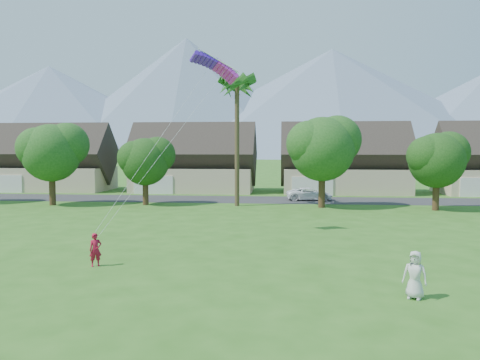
# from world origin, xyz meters

# --- Properties ---
(ground) EXTENTS (500.00, 500.00, 0.00)m
(ground) POSITION_xyz_m (0.00, 0.00, 0.00)
(ground) COLOR #2D6019
(ground) RESTS_ON ground
(street) EXTENTS (90.00, 7.00, 0.01)m
(street) POSITION_xyz_m (0.00, 34.00, 0.01)
(street) COLOR #2D2D30
(street) RESTS_ON ground
(kite_flyer) EXTENTS (0.69, 0.63, 1.58)m
(kite_flyer) POSITION_xyz_m (-6.42, 5.13, 0.79)
(kite_flyer) COLOR #A6122D
(kite_flyer) RESTS_ON ground
(watcher) EXTENTS (1.04, 0.89, 1.80)m
(watcher) POSITION_xyz_m (7.30, 1.62, 0.90)
(watcher) COLOR silver
(watcher) RESTS_ON ground
(parked_car) EXTENTS (5.01, 2.61, 1.35)m
(parked_car) POSITION_xyz_m (5.20, 34.00, 0.67)
(parked_car) COLOR white
(parked_car) RESTS_ON ground
(mountain_ridge) EXTENTS (540.00, 240.00, 70.00)m
(mountain_ridge) POSITION_xyz_m (10.40, 260.00, 29.07)
(mountain_ridge) COLOR slate
(mountain_ridge) RESTS_ON ground
(houses_row) EXTENTS (72.75, 8.19, 8.86)m
(houses_row) POSITION_xyz_m (0.49, 42.99, 3.44)
(houses_row) COLOR beige
(houses_row) RESTS_ON ground
(tree_row) EXTENTS (62.27, 6.67, 8.45)m
(tree_row) POSITION_xyz_m (-1.14, 27.92, 4.89)
(tree_row) COLOR #47301C
(tree_row) RESTS_ON ground
(fan_palm) EXTENTS (3.00, 3.00, 13.80)m
(fan_palm) POSITION_xyz_m (-2.00, 28.50, 11.80)
(fan_palm) COLOR #4C3D26
(fan_palm) RESTS_ON ground
(parafoil_kite) EXTENTS (3.31, 1.48, 0.50)m
(parafoil_kite) POSITION_xyz_m (-1.91, 13.74, 10.83)
(parafoil_kite) COLOR #551CD5
(parafoil_kite) RESTS_ON ground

